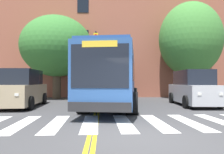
{
  "coord_description": "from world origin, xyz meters",
  "views": [
    {
      "loc": [
        -1.08,
        -6.18,
        1.57
      ],
      "look_at": [
        -0.54,
        6.92,
        1.83
      ],
      "focal_mm": 35.0,
      "sensor_mm": 36.0,
      "label": 1
    }
  ],
  "objects_px": {
    "car_silver_far_lane": "(193,89)",
    "car_white_behind_bus": "(118,88)",
    "city_bus": "(115,77)",
    "street_tree_curbside_small": "(57,47)",
    "street_tree_curbside_large": "(190,40)",
    "car_tan_near_lane": "(22,89)",
    "traffic_light_overhead": "(97,54)"
  },
  "relations": [
    {
      "from": "car_silver_far_lane",
      "to": "car_white_behind_bus",
      "type": "bearing_deg",
      "value": 111.3
    },
    {
      "from": "city_bus",
      "to": "street_tree_curbside_small",
      "type": "height_order",
      "value": "street_tree_curbside_small"
    },
    {
      "from": "city_bus",
      "to": "car_white_behind_bus",
      "type": "bearing_deg",
      "value": 85.11
    },
    {
      "from": "street_tree_curbside_large",
      "to": "car_white_behind_bus",
      "type": "bearing_deg",
      "value": 139.33
    },
    {
      "from": "city_bus",
      "to": "car_tan_near_lane",
      "type": "height_order",
      "value": "city_bus"
    },
    {
      "from": "car_tan_near_lane",
      "to": "street_tree_curbside_large",
      "type": "relative_size",
      "value": 0.61
    },
    {
      "from": "street_tree_curbside_small",
      "to": "car_tan_near_lane",
      "type": "bearing_deg",
      "value": -96.88
    },
    {
      "from": "car_silver_far_lane",
      "to": "street_tree_curbside_small",
      "type": "xyz_separation_m",
      "value": [
        -10.05,
        6.06,
        3.66
      ]
    },
    {
      "from": "car_white_behind_bus",
      "to": "street_tree_curbside_large",
      "type": "bearing_deg",
      "value": -40.67
    },
    {
      "from": "street_tree_curbside_large",
      "to": "street_tree_curbside_small",
      "type": "distance_m",
      "value": 12.11
    },
    {
      "from": "city_bus",
      "to": "traffic_light_overhead",
      "type": "bearing_deg",
      "value": 106.92
    },
    {
      "from": "car_silver_far_lane",
      "to": "street_tree_curbside_large",
      "type": "height_order",
      "value": "street_tree_curbside_large"
    },
    {
      "from": "car_tan_near_lane",
      "to": "street_tree_curbside_large",
      "type": "bearing_deg",
      "value": 23.86
    },
    {
      "from": "city_bus",
      "to": "street_tree_curbside_large",
      "type": "relative_size",
      "value": 1.42
    },
    {
      "from": "city_bus",
      "to": "street_tree_curbside_large",
      "type": "height_order",
      "value": "street_tree_curbside_large"
    },
    {
      "from": "street_tree_curbside_small",
      "to": "car_silver_far_lane",
      "type": "bearing_deg",
      "value": -31.1
    },
    {
      "from": "car_tan_near_lane",
      "to": "car_silver_far_lane",
      "type": "bearing_deg",
      "value": 1.63
    },
    {
      "from": "city_bus",
      "to": "car_tan_near_lane",
      "type": "distance_m",
      "value": 5.81
    },
    {
      "from": "street_tree_curbside_large",
      "to": "city_bus",
      "type": "bearing_deg",
      "value": -143.53
    },
    {
      "from": "car_tan_near_lane",
      "to": "car_white_behind_bus",
      "type": "height_order",
      "value": "car_tan_near_lane"
    },
    {
      "from": "traffic_light_overhead",
      "to": "street_tree_curbside_small",
      "type": "height_order",
      "value": "street_tree_curbside_small"
    },
    {
      "from": "traffic_light_overhead",
      "to": "street_tree_curbside_small",
      "type": "distance_m",
      "value": 4.11
    },
    {
      "from": "car_white_behind_bus",
      "to": "car_silver_far_lane",
      "type": "bearing_deg",
      "value": -68.7
    },
    {
      "from": "car_silver_far_lane",
      "to": "street_tree_curbside_small",
      "type": "relative_size",
      "value": 0.62
    },
    {
      "from": "car_silver_far_lane",
      "to": "street_tree_curbside_small",
      "type": "height_order",
      "value": "street_tree_curbside_small"
    },
    {
      "from": "car_silver_far_lane",
      "to": "traffic_light_overhead",
      "type": "bearing_deg",
      "value": 145.27
    },
    {
      "from": "car_silver_far_lane",
      "to": "car_white_behind_bus",
      "type": "height_order",
      "value": "car_silver_far_lane"
    },
    {
      "from": "street_tree_curbside_small",
      "to": "city_bus",
      "type": "bearing_deg",
      "value": -50.04
    },
    {
      "from": "traffic_light_overhead",
      "to": "city_bus",
      "type": "bearing_deg",
      "value": -73.08
    },
    {
      "from": "car_tan_near_lane",
      "to": "street_tree_curbside_small",
      "type": "height_order",
      "value": "street_tree_curbside_small"
    },
    {
      "from": "car_tan_near_lane",
      "to": "traffic_light_overhead",
      "type": "bearing_deg",
      "value": 46.85
    },
    {
      "from": "car_tan_near_lane",
      "to": "traffic_light_overhead",
      "type": "relative_size",
      "value": 0.92
    }
  ]
}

